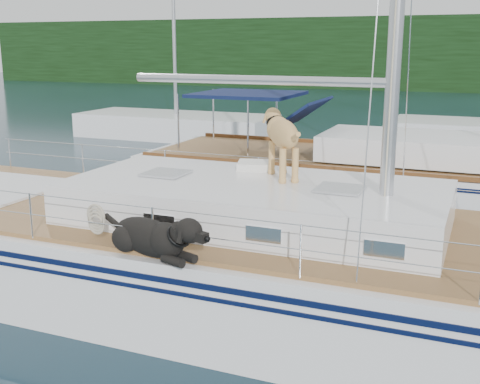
% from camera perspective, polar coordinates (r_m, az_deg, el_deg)
% --- Properties ---
extents(ground, '(120.00, 120.00, 0.00)m').
position_cam_1_polar(ground, '(9.20, -3.40, -9.72)').
color(ground, black).
rests_on(ground, ground).
extents(tree_line, '(90.00, 3.00, 6.00)m').
position_cam_1_polar(tree_line, '(52.72, 18.83, 12.30)').
color(tree_line, black).
rests_on(tree_line, ground).
extents(shore_bank, '(92.00, 1.00, 1.20)m').
position_cam_1_polar(shore_bank, '(54.00, 18.72, 9.77)').
color(shore_bank, '#595147').
rests_on(shore_bank, ground).
extents(main_sailboat, '(12.00, 4.09, 14.01)m').
position_cam_1_polar(main_sailboat, '(8.91, -2.91, -5.81)').
color(main_sailboat, white).
rests_on(main_sailboat, ground).
extents(neighbor_sailboat, '(11.00, 3.50, 13.30)m').
position_cam_1_polar(neighbor_sailboat, '(14.25, 13.21, 1.08)').
color(neighbor_sailboat, white).
rests_on(neighbor_sailboat, ground).
extents(bg_boat_west, '(8.00, 3.00, 11.65)m').
position_cam_1_polar(bg_boat_west, '(24.76, -6.05, 6.20)').
color(bg_boat_west, white).
rests_on(bg_boat_west, ground).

